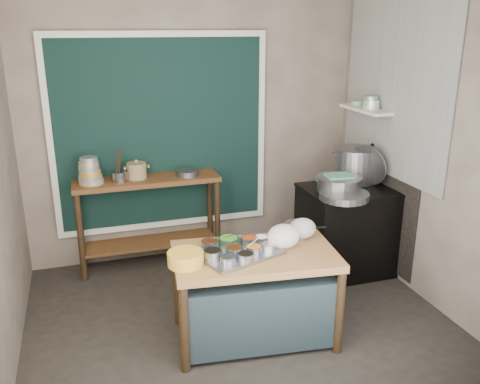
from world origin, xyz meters
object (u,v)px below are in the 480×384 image
object	(u,v)px
saucepan	(297,230)
steamer	(339,184)
stock_pot	(355,165)
yellow_basin	(186,258)
utensil_cup	(120,176)
condiment_tray	(238,253)
stove_block	(348,231)
ceramic_crock	(137,172)
prep_table	(255,296)
back_counter	(149,222)

from	to	relation	value
saucepan	steamer	size ratio (longest dim) A/B	0.48
stock_pot	yellow_basin	bearing A→B (deg)	-151.23
yellow_basin	utensil_cup	distance (m)	1.64
condiment_tray	stock_pot	size ratio (longest dim) A/B	1.33
stock_pot	stove_block	bearing A→B (deg)	-125.65
condiment_tray	yellow_basin	world-z (taller)	yellow_basin
condiment_tray	stock_pot	xyz separation A→B (m)	(1.58, 1.05, 0.29)
ceramic_crock	prep_table	bearing A→B (deg)	-66.56
condiment_tray	saucepan	xyz separation A→B (m)	(0.57, 0.18, 0.05)
condiment_tray	saucepan	bearing A→B (deg)	17.50
stock_pot	utensil_cup	bearing A→B (deg)	167.64
condiment_tray	steamer	distance (m)	1.51
condiment_tray	utensil_cup	size ratio (longest dim) A/B	3.60
back_counter	stove_block	bearing A→B (deg)	-21.02
saucepan	steamer	distance (m)	0.95
prep_table	stove_block	bearing A→B (deg)	39.76
back_counter	steamer	size ratio (longest dim) A/B	3.22
prep_table	stock_pot	bearing A→B (deg)	42.64
prep_table	stock_pot	distance (m)	1.91
prep_table	ceramic_crock	xyz separation A→B (m)	(-0.69, 1.60, 0.64)
prep_table	stove_block	distance (m)	1.55
condiment_tray	saucepan	distance (m)	0.60
utensil_cup	stock_pot	xyz separation A→B (m)	(2.31, -0.51, 0.06)
saucepan	ceramic_crock	bearing A→B (deg)	137.62
back_counter	utensil_cup	distance (m)	0.59
yellow_basin	condiment_tray	bearing A→B (deg)	6.75
ceramic_crock	utensil_cup	bearing A→B (deg)	-166.76
saucepan	ceramic_crock	distance (m)	1.82
steamer	prep_table	bearing A→B (deg)	-144.64
prep_table	utensil_cup	xyz separation A→B (m)	(-0.87, 1.56, 0.62)
utensil_cup	stock_pot	world-z (taller)	stock_pot
steamer	stock_pot	bearing A→B (deg)	38.52
prep_table	ceramic_crock	world-z (taller)	ceramic_crock
stock_pot	ceramic_crock	bearing A→B (deg)	165.65
stove_block	condiment_tray	world-z (taller)	stove_block
yellow_basin	utensil_cup	world-z (taller)	utensil_cup
back_counter	stock_pot	xyz separation A→B (m)	(2.04, -0.53, 0.58)
utensil_cup	stove_block	bearing A→B (deg)	-18.10
prep_table	yellow_basin	xyz separation A→B (m)	(-0.55, -0.04, 0.43)
steamer	saucepan	bearing A→B (deg)	-138.47
saucepan	steamer	world-z (taller)	steamer
condiment_tray	ceramic_crock	size ratio (longest dim) A/B	2.87
ceramic_crock	stove_block	bearing A→B (deg)	-20.59
ceramic_crock	stock_pot	distance (m)	2.21
utensil_cup	yellow_basin	bearing A→B (deg)	-78.85
prep_table	utensil_cup	world-z (taller)	utensil_cup
ceramic_crock	stock_pot	xyz separation A→B (m)	(2.14, -0.55, 0.03)
back_counter	steamer	bearing A→B (deg)	-23.97
saucepan	yellow_basin	bearing A→B (deg)	-157.88
back_counter	yellow_basin	xyz separation A→B (m)	(0.05, -1.62, 0.33)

